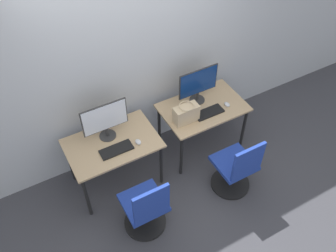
# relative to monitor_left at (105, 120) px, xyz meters

# --- Properties ---
(ground_plane) EXTENTS (20.00, 20.00, 0.00)m
(ground_plane) POSITION_rel_monitor_left_xyz_m (0.61, -0.46, -0.97)
(ground_plane) COLOR #3D3D42
(wall_back) EXTENTS (12.00, 0.05, 2.80)m
(wall_back) POSITION_rel_monitor_left_xyz_m (0.61, 0.34, 0.43)
(wall_back) COLOR #B7BCC1
(wall_back) RESTS_ON ground_plane
(desk_left) EXTENTS (1.04, 0.67, 0.71)m
(desk_left) POSITION_rel_monitor_left_xyz_m (-0.00, -0.12, -0.35)
(desk_left) COLOR tan
(desk_left) RESTS_ON ground_plane
(monitor_left) EXTENTS (0.53, 0.19, 0.47)m
(monitor_left) POSITION_rel_monitor_left_xyz_m (0.00, 0.00, 0.00)
(monitor_left) COLOR #2D2D2D
(monitor_left) RESTS_ON desk_left
(keyboard_left) EXTENTS (0.37, 0.15, 0.02)m
(keyboard_left) POSITION_rel_monitor_left_xyz_m (0.00, -0.25, -0.25)
(keyboard_left) COLOR black
(keyboard_left) RESTS_ON desk_left
(mouse_left) EXTENTS (0.06, 0.09, 0.03)m
(mouse_left) POSITION_rel_monitor_left_xyz_m (0.26, -0.27, -0.25)
(mouse_left) COLOR silver
(mouse_left) RESTS_ON desk_left
(office_chair_left) EXTENTS (0.48, 0.48, 0.89)m
(office_chair_left) POSITION_rel_monitor_left_xyz_m (0.03, -0.88, -0.61)
(office_chair_left) COLOR black
(office_chair_left) RESTS_ON ground_plane
(desk_right) EXTENTS (1.04, 0.67, 0.71)m
(desk_right) POSITION_rel_monitor_left_xyz_m (1.22, -0.12, -0.35)
(desk_right) COLOR tan
(desk_right) RESTS_ON ground_plane
(monitor_right) EXTENTS (0.53, 0.19, 0.47)m
(monitor_right) POSITION_rel_monitor_left_xyz_m (1.22, 0.02, 0.00)
(monitor_right) COLOR #2D2D2D
(monitor_right) RESTS_ON desk_right
(keyboard_right) EXTENTS (0.37, 0.15, 0.02)m
(keyboard_right) POSITION_rel_monitor_left_xyz_m (1.22, -0.25, -0.25)
(keyboard_right) COLOR black
(keyboard_right) RESTS_ON desk_right
(mouse_right) EXTENTS (0.06, 0.09, 0.03)m
(mouse_right) POSITION_rel_monitor_left_xyz_m (1.49, -0.24, -0.25)
(mouse_right) COLOR silver
(mouse_right) RESTS_ON desk_right
(office_chair_right) EXTENTS (0.48, 0.48, 0.89)m
(office_chair_right) POSITION_rel_monitor_left_xyz_m (1.20, -0.91, -0.61)
(office_chair_right) COLOR black
(office_chair_right) RESTS_ON ground_plane
(handbag) EXTENTS (0.30, 0.18, 0.25)m
(handbag) POSITION_rel_monitor_left_xyz_m (0.91, -0.22, -0.15)
(handbag) COLOR tan
(handbag) RESTS_ON desk_right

